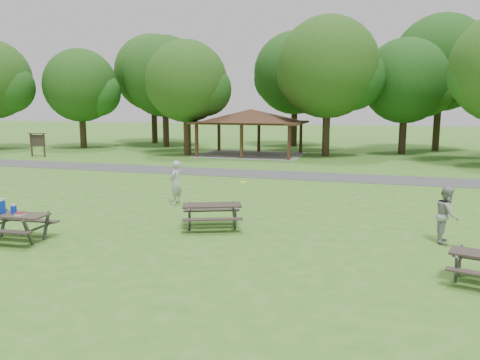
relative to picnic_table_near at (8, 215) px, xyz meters
name	(u,v)px	position (x,y,z in m)	size (l,w,h in m)	color
ground	(174,239)	(4.82, 1.65, -0.81)	(160.00, 160.00, 0.00)	#3A7020
asphalt_path	(271,174)	(4.82, 15.65, -0.80)	(120.00, 3.20, 0.02)	#404042
pavilion	(251,118)	(0.82, 25.65, 2.25)	(8.60, 7.01, 3.76)	#3D2016
notice_board	(37,140)	(-15.18, 19.65, 0.50)	(1.60, 0.30, 1.88)	#331D12
tree_row_b	(82,88)	(-16.10, 27.17, 4.85)	(7.14, 6.80, 9.28)	black
tree_row_c	(166,79)	(-9.08, 30.67, 5.73)	(8.19, 7.80, 10.67)	black
tree_row_d	(187,84)	(-4.10, 24.17, 4.96)	(6.93, 6.60, 9.27)	#2F2215
tree_row_e	(329,70)	(6.92, 26.67, 5.97)	(8.40, 8.00, 11.02)	black
tree_row_f	(407,83)	(12.91, 30.17, 5.03)	(7.35, 7.00, 9.55)	black
tree_deep_a	(154,75)	(-12.08, 34.17, 6.32)	(8.40, 8.00, 11.38)	black
tree_deep_b	(296,75)	(2.92, 34.67, 6.07)	(8.40, 8.00, 11.13)	black
tree_deep_c	(442,66)	(15.92, 33.67, 6.63)	(8.82, 8.40, 11.90)	black
picnic_table_near	(8,215)	(0.00, 0.00, 0.00)	(2.13, 1.75, 1.42)	#322B24
picnic_table_middle	(212,210)	(5.55, 3.18, -0.18)	(2.43, 2.21, 0.86)	#2D2420
frisbee_in_flight	(243,182)	(5.96, 5.61, 0.43)	(0.32, 0.32, 0.02)	#FFFA28
frisbee_thrower	(176,182)	(2.72, 6.50, 0.11)	(0.67, 0.44, 1.84)	#B0B0B3
frisbee_catcher	(447,215)	(13.01, 3.69, 0.06)	(0.85, 0.66, 1.74)	#959597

